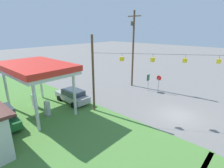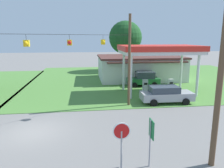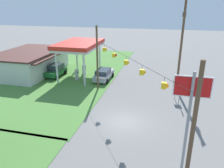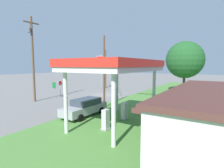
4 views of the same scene
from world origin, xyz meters
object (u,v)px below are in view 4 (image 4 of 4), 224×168
fuel_pump_near (124,112)px  stop_sign_overhead (101,64)px  utility_pole_main (32,55)px  tree_west_verge (185,60)px  gas_station_canopy (116,66)px  route_sign (54,87)px  car_at_pumps_front (85,107)px  fuel_pump_far (106,120)px  car_at_pumps_rear (164,119)px  stop_sign_roadside (60,85)px

fuel_pump_near → stop_sign_overhead: 21.64m
utility_pole_main → tree_west_verge: (-18.53, 15.81, -0.40)m
gas_station_canopy → utility_pole_main: size_ratio=0.76×
stop_sign_overhead → route_sign: size_ratio=2.96×
gas_station_canopy → car_at_pumps_front: 5.52m
fuel_pump_near → stop_sign_overhead: (-15.91, -14.01, 4.34)m
fuel_pump_far → car_at_pumps_rear: car_at_pumps_rear is taller
route_sign → stop_sign_roadside: bearing=-165.9°
stop_sign_roadside → utility_pole_main: (4.59, 0.10, 4.43)m
utility_pole_main → route_sign: bearing=174.9°
stop_sign_roadside → fuel_pump_near: bearing=-109.9°
car_at_pumps_rear → gas_station_canopy: bearing=101.9°
car_at_pumps_front → fuel_pump_far: bearing=63.4°
gas_station_canopy → route_sign: (-5.14, -13.87, -3.10)m
car_at_pumps_front → utility_pole_main: utility_pole_main is taller
fuel_pump_near → car_at_pumps_front: bearing=-75.9°
stop_sign_overhead → route_sign: stop_sign_overhead is taller
stop_sign_overhead → fuel_pump_far: bearing=36.6°
car_at_pumps_front → car_at_pumps_rear: (-0.06, 7.65, 0.08)m
car_at_pumps_rear → utility_pole_main: size_ratio=0.37×
fuel_pump_near → tree_west_verge: bearing=175.0°
car_at_pumps_front → route_sign: route_sign is taller
fuel_pump_far → stop_sign_roadside: stop_sign_roadside is taller
fuel_pump_far → utility_pole_main: size_ratio=0.14×
car_at_pumps_front → route_sign: 11.09m
gas_station_canopy → stop_sign_roadside: (-6.63, -14.25, -3.00)m
fuel_pump_far → car_at_pumps_rear: 4.35m
tree_west_verge → gas_station_canopy: bearing=-4.6°
fuel_pump_near → car_at_pumps_front: size_ratio=0.32×
stop_sign_overhead → car_at_pumps_rear: bearing=46.7°
car_at_pumps_rear → stop_sign_roadside: stop_sign_roadside is taller
car_at_pumps_rear → utility_pole_main: (-1.45, -17.97, 5.29)m
utility_pole_main → tree_west_verge: bearing=139.5°
stop_sign_overhead → tree_west_verge: (-3.18, 15.67, 0.74)m
tree_west_verge → route_sign: bearing=-45.2°
car_at_pumps_front → route_sign: (-4.62, -10.04, 0.83)m
route_sign → tree_west_verge: 22.28m
stop_sign_roadside → utility_pole_main: bearing=-178.8°
fuel_pump_near → route_sign: size_ratio=0.66×
stop_sign_roadside → stop_sign_overhead: 11.25m
gas_station_canopy → stop_sign_overhead: size_ratio=1.20×
tree_west_verge → utility_pole_main: bearing=-40.5°
stop_sign_overhead → route_sign: (12.25, 0.14, -3.39)m
car_at_pumps_front → stop_sign_overhead: 20.15m
fuel_pump_near → tree_west_verge: size_ratio=0.18×
gas_station_canopy → car_at_pumps_rear: bearing=98.7°
car_at_pumps_front → tree_west_verge: size_ratio=0.55×
gas_station_canopy → route_sign: size_ratio=3.56×
gas_station_canopy → car_at_pumps_rear: gas_station_canopy is taller
stop_sign_roadside → stop_sign_overhead: (-10.76, 0.23, 3.28)m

